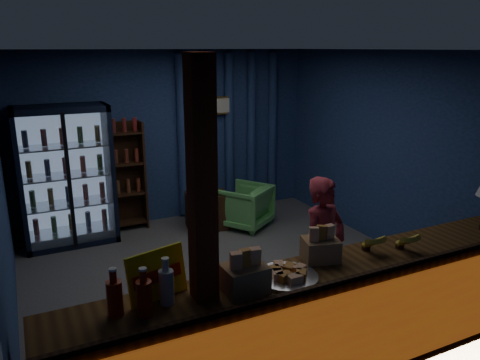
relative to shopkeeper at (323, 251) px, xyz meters
name	(u,v)px	position (x,y,z in m)	size (l,w,h in m)	color
ground	(229,275)	(-0.43, 1.25, -0.73)	(4.60, 4.60, 0.00)	#515154
room_walls	(228,146)	(-0.43, 1.25, 0.83)	(4.60, 4.60, 4.60)	navy
counter	(325,320)	(-0.43, -0.66, -0.26)	(4.40, 0.57, 0.99)	brown
support_post	(203,251)	(-1.48, -0.65, 0.57)	(0.16, 0.16, 2.60)	#913515
beverage_cooler	(66,176)	(-1.98, 3.17, 0.20)	(1.20, 0.62, 1.90)	black
bottle_shelf	(127,177)	(-1.13, 3.31, 0.06)	(0.50, 0.28, 1.60)	#392212
curtain_folds	(229,133)	(0.57, 3.39, 0.57)	(1.74, 0.14, 2.50)	navy
framed_picture	(222,105)	(0.42, 3.35, 1.02)	(0.36, 0.04, 0.28)	gold
shopkeeper	(323,251)	(0.00, 0.00, 0.00)	(0.54, 0.35, 1.47)	maroon
green_chair	(245,206)	(0.45, 2.59, -0.41)	(0.69, 0.71, 0.64)	#61BE5F
side_table	(207,210)	(-0.09, 2.78, -0.46)	(0.67, 0.54, 0.65)	#392212
yellow_sign	(157,275)	(-1.78, -0.52, 0.39)	(0.44, 0.20, 0.35)	#D9D80B
soda_bottles	(142,293)	(-1.91, -0.64, 0.35)	(0.45, 0.18, 0.33)	#AE220B
snack_box_left	(244,276)	(-1.20, -0.69, 0.33)	(0.31, 0.26, 0.32)	olive
snack_box_centre	(320,248)	(-0.41, -0.51, 0.32)	(0.33, 0.30, 0.30)	olive
pastry_tray	(287,275)	(-0.83, -0.67, 0.24)	(0.48, 0.48, 0.08)	silver
banana_bunches	(387,241)	(0.20, -0.62, 0.31)	(0.54, 0.31, 0.18)	yellow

